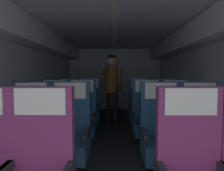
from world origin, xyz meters
TOP-DOWN VIEW (x-y plane):
  - ground at (0.00, 3.25)m, footprint 3.37×6.90m
  - fuselage_shell at (0.00, 3.49)m, footprint 3.25×6.55m
  - seat_b_left_window at (-1.03, 2.38)m, footprint 0.51×0.46m
  - seat_b_left_aisle at (-0.55, 2.39)m, footprint 0.51×0.46m
  - seat_b_right_aisle at (1.04, 2.38)m, footprint 0.51×0.46m
  - seat_b_right_window at (0.56, 2.39)m, footprint 0.51×0.46m
  - seat_c_left_window at (-1.03, 3.27)m, footprint 0.51×0.46m
  - seat_c_left_aisle at (-0.56, 3.27)m, footprint 0.51×0.46m
  - seat_c_right_aisle at (1.03, 3.27)m, footprint 0.51×0.46m
  - seat_c_right_window at (0.55, 3.29)m, footprint 0.51×0.46m
  - seat_d_left_window at (-1.04, 4.17)m, footprint 0.51×0.46m
  - seat_d_left_aisle at (-0.56, 4.18)m, footprint 0.51×0.46m
  - seat_d_right_aisle at (1.04, 4.17)m, footprint 0.51×0.46m
  - seat_d_right_window at (0.56, 4.18)m, footprint 0.51×0.46m
  - flight_attendant at (-0.06, 4.42)m, footprint 0.43×0.28m

SIDE VIEW (x-z plane):
  - ground at x=0.00m, z-range -0.02..0.00m
  - seat_b_left_window at x=-1.03m, z-range -0.09..1.02m
  - seat_b_left_aisle at x=-0.55m, z-range -0.09..1.02m
  - seat_b_right_aisle at x=1.04m, z-range -0.09..1.02m
  - seat_b_right_window at x=0.56m, z-range -0.09..1.02m
  - seat_c_left_window at x=-1.03m, z-range -0.09..1.02m
  - seat_c_left_aisle at x=-0.56m, z-range -0.09..1.02m
  - seat_c_right_aisle at x=1.03m, z-range -0.09..1.02m
  - seat_c_right_window at x=0.55m, z-range -0.09..1.02m
  - seat_d_left_window at x=-1.04m, z-range -0.09..1.02m
  - seat_d_left_aisle at x=-0.56m, z-range -0.09..1.02m
  - seat_d_right_aisle at x=1.04m, z-range -0.09..1.02m
  - seat_d_right_window at x=0.56m, z-range -0.09..1.02m
  - flight_attendant at x=-0.06m, z-range 0.20..1.84m
  - fuselage_shell at x=0.00m, z-range 0.47..2.58m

